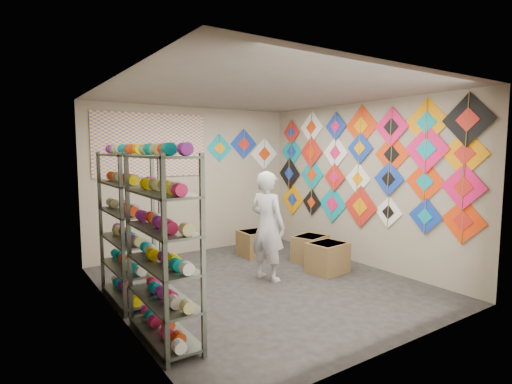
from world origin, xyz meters
TOP-DOWN VIEW (x-y plane):
  - ground at (0.00, 0.00)m, footprint 4.50×4.50m
  - room_walls at (0.00, 0.00)m, footprint 4.50×4.50m
  - shelf_rack_front at (-1.78, -0.85)m, footprint 0.40×1.10m
  - shelf_rack_back at (-1.78, 0.45)m, footprint 0.40×1.10m
  - string_spools at (-1.78, -0.20)m, footprint 0.12×2.36m
  - kite_wall_display at (1.98, -0.05)m, footprint 0.05×4.33m
  - back_wall_kites at (1.14, 2.24)m, footprint 1.65×0.02m
  - poster at (-0.80, 2.23)m, footprint 2.00×0.01m
  - shopkeeper at (0.19, 0.13)m, footprint 0.80×0.71m
  - carton_a at (1.17, -0.12)m, footprint 0.62×0.53m
  - carton_b at (1.36, 0.50)m, footprint 0.65×0.58m
  - carton_c at (0.75, 1.35)m, footprint 0.49×0.54m

SIDE VIEW (x-z plane):
  - ground at x=0.00m, z-range 0.00..0.00m
  - carton_b at x=1.36m, z-range 0.00..0.45m
  - carton_c at x=0.75m, z-range 0.00..0.45m
  - carton_a at x=1.17m, z-range 0.00..0.47m
  - shopkeeper at x=0.19m, z-range 0.00..1.62m
  - shelf_rack_front at x=-1.78m, z-range 0.00..1.90m
  - shelf_rack_back at x=-1.78m, z-range 0.00..1.90m
  - string_spools at x=-1.78m, z-range 0.99..1.11m
  - room_walls at x=0.00m, z-range -0.61..3.89m
  - kite_wall_display at x=1.98m, z-range 0.62..2.70m
  - back_wall_kites at x=1.14m, z-range 1.52..2.35m
  - poster at x=-0.80m, z-range 1.45..2.55m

